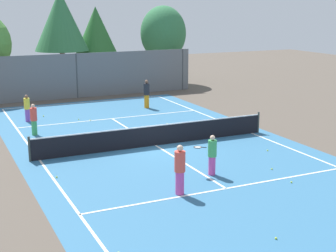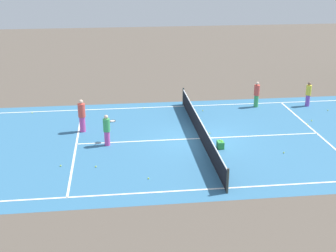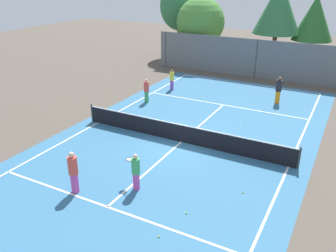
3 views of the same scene
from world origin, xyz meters
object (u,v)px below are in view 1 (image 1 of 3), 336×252
(player_2, at_px, (180,169))
(tennis_ball_6, at_px, (276,238))
(tennis_ball_1, at_px, (44,116))
(tennis_ball_4, at_px, (90,120))
(tennis_ball_3, at_px, (57,177))
(tennis_ball_10, at_px, (272,169))
(player_3, at_px, (34,119))
(tennis_ball_2, at_px, (268,150))
(ball_crate, at_px, (174,135))
(player_0, at_px, (147,94))
(tennis_ball_8, at_px, (59,151))
(tennis_ball_5, at_px, (291,182))
(tennis_ball_7, at_px, (167,124))
(player_1, at_px, (27,108))
(tennis_ball_11, at_px, (79,119))
(tennis_ball_0, at_px, (139,143))
(player_4, at_px, (212,154))

(player_2, xyz_separation_m, tennis_ball_6, (0.93, -4.34, -0.90))
(tennis_ball_1, distance_m, tennis_ball_4, 3.17)
(tennis_ball_3, xyz_separation_m, tennis_ball_10, (8.19, -2.76, 0.00))
(player_3, relative_size, tennis_ball_2, 24.69)
(ball_crate, height_order, tennis_ball_1, ball_crate)
(tennis_ball_10, bearing_deg, player_2, -169.93)
(tennis_ball_1, bearing_deg, player_0, -1.79)
(tennis_ball_2, bearing_deg, ball_crate, 127.48)
(player_0, bearing_deg, tennis_ball_8, -135.10)
(tennis_ball_5, bearing_deg, player_2, 169.87)
(tennis_ball_1, xyz_separation_m, tennis_ball_7, (5.90, -5.00, 0.00))
(tennis_ball_1, relative_size, tennis_ball_7, 1.00)
(tennis_ball_2, relative_size, tennis_ball_3, 1.00)
(player_3, bearing_deg, tennis_ball_2, -39.55)
(tennis_ball_8, bearing_deg, player_1, 91.87)
(tennis_ball_7, bearing_deg, tennis_ball_1, 139.69)
(player_0, relative_size, tennis_ball_7, 27.97)
(tennis_ball_11, bearing_deg, tennis_ball_5, -72.25)
(tennis_ball_2, height_order, tennis_ball_4, same)
(tennis_ball_1, xyz_separation_m, tennis_ball_11, (1.67, -1.76, 0.00))
(tennis_ball_2, relative_size, tennis_ball_10, 1.00)
(player_1, xyz_separation_m, player_3, (-0.23, -3.30, 0.04))
(tennis_ball_0, relative_size, tennis_ball_6, 1.00)
(player_0, xyz_separation_m, tennis_ball_0, (-3.71, -7.84, -0.91))
(tennis_ball_6, height_order, tennis_ball_10, same)
(tennis_ball_1, bearing_deg, tennis_ball_8, -96.35)
(player_1, bearing_deg, tennis_ball_2, -50.59)
(tennis_ball_6, relative_size, tennis_ball_8, 1.00)
(tennis_ball_0, relative_size, tennis_ball_8, 1.00)
(player_2, xyz_separation_m, tennis_ball_3, (-3.57, 3.58, -0.90))
(tennis_ball_2, distance_m, tennis_ball_4, 11.03)
(player_1, xyz_separation_m, tennis_ball_3, (-0.72, -10.37, -0.77))
(player_2, distance_m, tennis_ball_3, 5.14)
(player_0, distance_m, tennis_ball_6, 19.41)
(player_2, xyz_separation_m, player_4, (2.07, 1.34, -0.09))
(ball_crate, bearing_deg, tennis_ball_4, 115.29)
(tennis_ball_2, height_order, tennis_ball_6, same)
(tennis_ball_0, xyz_separation_m, tennis_ball_6, (-0.24, -11.14, 0.00))
(player_3, xyz_separation_m, tennis_ball_6, (4.01, -15.00, -0.80))
(tennis_ball_2, xyz_separation_m, tennis_ball_11, (-6.16, 9.98, 0.00))
(tennis_ball_0, distance_m, tennis_ball_5, 8.21)
(tennis_ball_6, distance_m, tennis_ball_11, 17.46)
(ball_crate, height_order, tennis_ball_0, ball_crate)
(ball_crate, distance_m, tennis_ball_5, 7.80)
(tennis_ball_7, bearing_deg, tennis_ball_11, 142.52)
(tennis_ball_5, xyz_separation_m, tennis_ball_6, (-3.41, -3.57, 0.00))
(ball_crate, height_order, tennis_ball_11, ball_crate)
(tennis_ball_3, bearing_deg, tennis_ball_4, 65.93)
(player_3, xyz_separation_m, tennis_ball_11, (2.98, 2.43, -0.80))
(player_2, height_order, tennis_ball_7, player_2)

